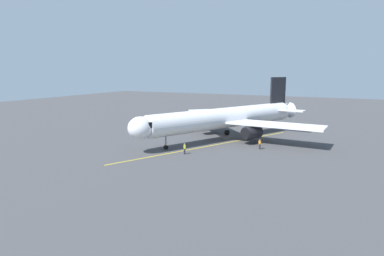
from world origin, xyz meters
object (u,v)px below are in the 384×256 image
(airplane, at_px, (226,118))
(ground_crew_wing_walker, at_px, (260,144))
(ground_crew_marshaller, at_px, (185,149))
(tug_near_nose, at_px, (161,127))

(airplane, relative_size, ground_crew_wing_walker, 22.08)
(ground_crew_wing_walker, bearing_deg, ground_crew_marshaller, 40.90)
(ground_crew_marshaller, height_order, tug_near_nose, ground_crew_marshaller)
(ground_crew_wing_walker, distance_m, tug_near_nose, 25.12)
(ground_crew_wing_walker, height_order, tug_near_nose, ground_crew_wing_walker)
(ground_crew_wing_walker, bearing_deg, airplane, -34.65)
(tug_near_nose, bearing_deg, ground_crew_marshaller, 131.61)
(airplane, relative_size, tug_near_nose, 14.80)
(ground_crew_wing_walker, relative_size, tug_near_nose, 0.67)
(ground_crew_marshaller, distance_m, tug_near_nose, 21.46)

